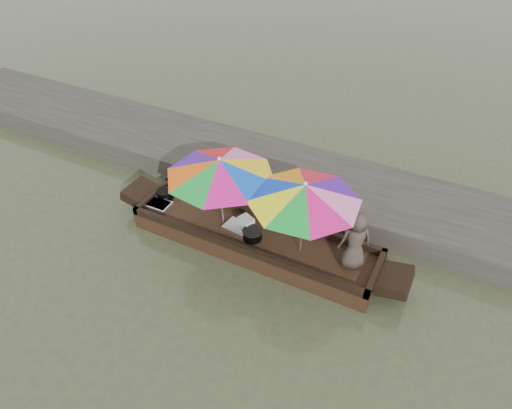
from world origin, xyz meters
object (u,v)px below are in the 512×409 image
at_px(umbrella_stern, 303,218).
at_px(boat_hull, 254,240).
at_px(cooking_pot, 165,194).
at_px(tray_crayfish, 158,205).
at_px(supply_bag, 246,223).
at_px(vendor, 355,241).
at_px(umbrella_bow, 221,192).
at_px(charcoal_grill, 252,235).
at_px(tray_scallop, 238,227).

bearing_deg(umbrella_stern, boat_hull, 180.00).
distance_m(cooking_pot, tray_crayfish, 0.33).
bearing_deg(cooking_pot, supply_bag, -2.30).
distance_m(cooking_pot, vendor, 4.17).
relative_size(supply_bag, umbrella_bow, 0.14).
relative_size(vendor, umbrella_bow, 0.56).
relative_size(tray_crayfish, umbrella_bow, 0.26).
height_order(cooking_pot, umbrella_bow, umbrella_bow).
height_order(supply_bag, umbrella_stern, umbrella_stern).
xyz_separation_m(charcoal_grill, supply_bag, (-0.24, 0.20, 0.04)).
bearing_deg(tray_scallop, tray_crayfish, -175.14).
bearing_deg(vendor, tray_crayfish, -29.13).
xyz_separation_m(boat_hull, umbrella_bow, (-0.69, 0.00, 0.95)).
bearing_deg(charcoal_grill, tray_crayfish, -179.02).
height_order(cooking_pot, umbrella_stern, umbrella_stern).
distance_m(boat_hull, tray_crayfish, 2.17).
relative_size(boat_hull, umbrella_stern, 2.45).
xyz_separation_m(umbrella_bow, umbrella_stern, (1.67, 0.00, 0.00)).
distance_m(charcoal_grill, umbrella_stern, 1.17).
bearing_deg(tray_scallop, charcoal_grill, -17.16).
height_order(tray_crayfish, tray_scallop, tray_crayfish).
xyz_separation_m(cooking_pot, vendor, (4.14, -0.08, 0.49)).
bearing_deg(umbrella_bow, vendor, 1.60).
height_order(charcoal_grill, supply_bag, supply_bag).
bearing_deg(cooking_pot, tray_crayfish, -81.12).
bearing_deg(umbrella_bow, supply_bag, 8.61).
relative_size(cooking_pot, umbrella_stern, 0.17).
bearing_deg(boat_hull, charcoal_grill, -72.80).
xyz_separation_m(tray_crayfish, supply_bag, (1.95, 0.24, 0.09)).
relative_size(charcoal_grill, supply_bag, 1.31).
bearing_deg(umbrella_stern, tray_crayfish, -176.97).
bearing_deg(charcoal_grill, supply_bag, 140.08).
height_order(supply_bag, umbrella_bow, umbrella_bow).
bearing_deg(umbrella_bow, umbrella_stern, 0.00).
relative_size(tray_crayfish, tray_scallop, 1.00).
xyz_separation_m(boat_hull, tray_scallop, (-0.34, -0.01, 0.21)).
height_order(supply_bag, vendor, vendor).
bearing_deg(boat_hull, umbrella_stern, 0.00).
bearing_deg(supply_bag, cooking_pot, 177.70).
height_order(cooking_pot, vendor, vendor).
bearing_deg(vendor, boat_hull, -30.31).
bearing_deg(supply_bag, tray_scallop, -148.12).
bearing_deg(cooking_pot, vendor, -1.12).
bearing_deg(cooking_pot, tray_scallop, -5.08).
bearing_deg(supply_bag, charcoal_grill, -39.92).
distance_m(boat_hull, tray_scallop, 0.40).
bearing_deg(umbrella_bow, tray_scallop, -1.89).
distance_m(tray_crayfish, vendor, 4.14).
height_order(charcoal_grill, vendor, vendor).
distance_m(tray_crayfish, tray_scallop, 1.82).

